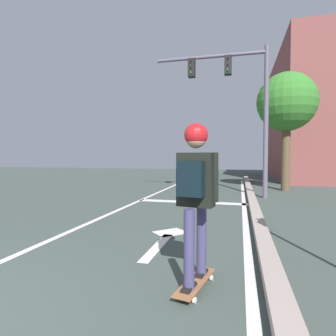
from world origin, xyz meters
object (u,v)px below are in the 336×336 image
(skater, at_px, (195,182))
(traffic_signal_mast, at_px, (236,91))
(roadside_tree, at_px, (287,103))
(skateboard, at_px, (195,282))

(skater, xyz_separation_m, traffic_signal_mast, (0.30, 7.13, 2.53))
(skater, bearing_deg, traffic_signal_mast, 87.61)
(traffic_signal_mast, xyz_separation_m, roadside_tree, (1.98, 2.33, -0.09))
(skater, distance_m, traffic_signal_mast, 7.57)
(skateboard, height_order, traffic_signal_mast, traffic_signal_mast)
(traffic_signal_mast, relative_size, roadside_tree, 1.06)
(skateboard, height_order, roadside_tree, roadside_tree)
(traffic_signal_mast, bearing_deg, roadside_tree, 49.62)
(skateboard, bearing_deg, roadside_tree, 76.45)
(skater, height_order, traffic_signal_mast, traffic_signal_mast)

